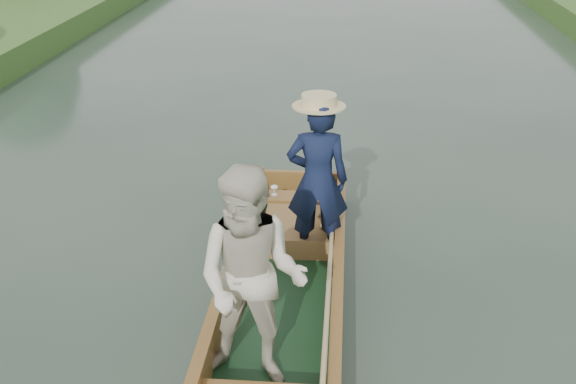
{
  "coord_description": "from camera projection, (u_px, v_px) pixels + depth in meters",
  "views": [
    {
      "loc": [
        0.52,
        -5.71,
        3.77
      ],
      "look_at": [
        0.0,
        0.6,
        0.95
      ],
      "focal_mm": 45.0,
      "sensor_mm": 36.0,
      "label": 1
    }
  ],
  "objects": [
    {
      "name": "ground",
      "position": [
        283.0,
        310.0,
        6.78
      ],
      "size": [
        120.0,
        120.0,
        0.0
      ],
      "primitive_type": "plane",
      "color": "#283D30",
      "rests_on": "ground"
    },
    {
      "name": "punt",
      "position": [
        281.0,
        260.0,
        6.32
      ],
      "size": [
        1.2,
        5.13,
        1.88
      ],
      "color": "#133218",
      "rests_on": "ground"
    }
  ]
}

